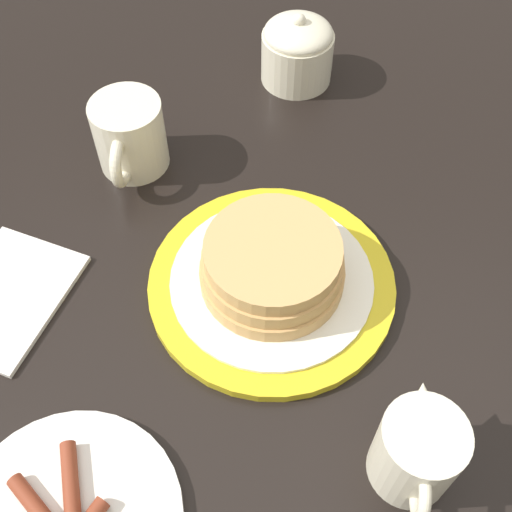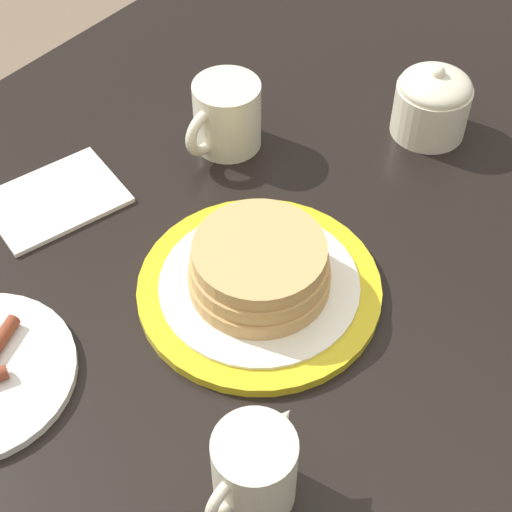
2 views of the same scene
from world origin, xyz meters
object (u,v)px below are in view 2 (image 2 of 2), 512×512
pancake_plate (259,276)px  napkin (55,199)px  coffee_mug (226,116)px  sugar_bowl (432,102)px  creamer_pitcher (255,468)px

pancake_plate → napkin: (0.04, -0.27, -0.02)m
napkin → coffee_mug: bearing=156.3°
pancake_plate → coffee_mug: size_ratio=2.25×
pancake_plate → napkin: pancake_plate is taller
pancake_plate → sugar_bowl: size_ratio=2.64×
sugar_bowl → napkin: (0.39, -0.27, -0.04)m
sugar_bowl → napkin: 0.48m
coffee_mug → sugar_bowl: 0.26m
sugar_bowl → napkin: bearing=-35.2°
napkin → sugar_bowl: bearing=144.8°
pancake_plate → coffee_mug: 0.25m
napkin → creamer_pitcher: bearing=72.2°
creamer_pitcher → sugar_bowl: 0.54m
pancake_plate → napkin: size_ratio=1.47×
creamer_pitcher → napkin: 0.43m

